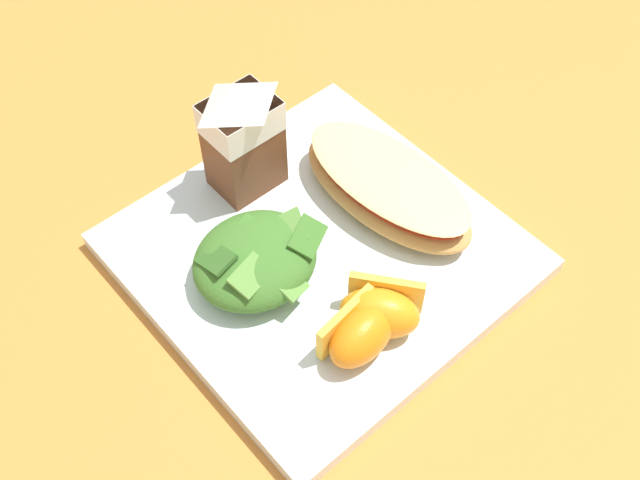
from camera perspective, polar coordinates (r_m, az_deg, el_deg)
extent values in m
plane|color=#C67A33|center=(0.64, 0.00, -1.40)|extent=(3.00, 3.00, 0.00)
cube|color=silver|center=(0.63, 0.00, -0.98)|extent=(0.28, 0.28, 0.02)
ellipsoid|color=tan|center=(0.65, 4.72, 3.95)|extent=(0.09, 0.17, 0.03)
ellipsoid|color=#B22D19|center=(0.64, 4.78, 4.58)|extent=(0.08, 0.16, 0.01)
ellipsoid|color=#EAD184|center=(0.64, 4.82, 4.99)|extent=(0.09, 0.17, 0.01)
ellipsoid|color=#3D7028|center=(0.59, -4.86, -1.48)|extent=(0.10, 0.09, 0.04)
cube|color=#5B8E3D|center=(0.57, -2.56, -2.99)|extent=(0.03, 0.04, 0.02)
cube|color=#5B8E3D|center=(0.57, -5.18, -2.65)|extent=(0.04, 0.03, 0.01)
cube|color=#336023|center=(0.58, -7.78, -1.37)|extent=(0.02, 0.03, 0.02)
cube|color=#5B8E3D|center=(0.59, -2.21, 0.86)|extent=(0.03, 0.04, 0.01)
cube|color=#3D7028|center=(0.59, -4.81, 0.49)|extent=(0.03, 0.04, 0.01)
cube|color=#3D7028|center=(0.58, -0.92, 0.25)|extent=(0.04, 0.03, 0.01)
cube|color=brown|center=(0.64, -5.73, 7.06)|extent=(0.06, 0.04, 0.09)
cube|color=white|center=(0.62, -5.96, 9.05)|extent=(0.06, 0.05, 0.03)
pyramid|color=white|center=(0.60, -6.15, 10.69)|extent=(0.06, 0.04, 0.02)
ellipsoid|color=orange|center=(0.56, 3.15, -7.07)|extent=(0.06, 0.04, 0.04)
cube|color=gold|center=(0.56, 1.88, -6.11)|extent=(0.06, 0.01, 0.03)
ellipsoid|color=orange|center=(0.57, 4.45, -5.46)|extent=(0.07, 0.07, 0.04)
cube|color=gold|center=(0.58, 4.68, -4.11)|extent=(0.04, 0.05, 0.03)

